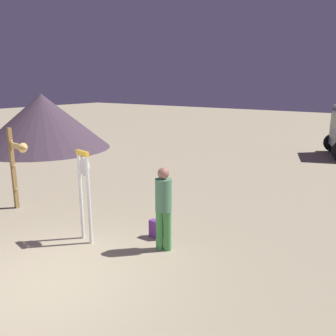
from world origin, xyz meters
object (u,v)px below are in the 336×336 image
at_px(standing_clock, 84,187).
at_px(backpack, 157,229).
at_px(arrow_sign, 17,159).
at_px(dome_tent, 43,121).
at_px(person_near_clock, 163,205).

relative_size(standing_clock, backpack, 5.01).
bearing_deg(arrow_sign, standing_clock, -5.53).
height_order(standing_clock, dome_tent, dome_tent).
relative_size(arrow_sign, person_near_clock, 1.27).
bearing_deg(person_near_clock, backpack, 140.65).
height_order(backpack, dome_tent, dome_tent).
bearing_deg(backpack, standing_clock, -139.90).
bearing_deg(dome_tent, backpack, -25.52).
xyz_separation_m(arrow_sign, backpack, (4.02, 0.71, -1.22)).
height_order(arrow_sign, person_near_clock, arrow_sign).
bearing_deg(standing_clock, dome_tent, 147.84).
height_order(standing_clock, arrow_sign, arrow_sign).
bearing_deg(arrow_sign, person_near_clock, 4.24).
bearing_deg(dome_tent, person_near_clock, -26.14).
bearing_deg(backpack, person_near_clock, -39.35).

